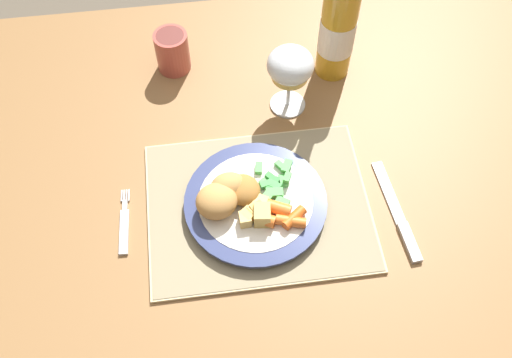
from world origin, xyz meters
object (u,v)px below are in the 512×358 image
(fork, at_px, (124,226))
(wine_glass, at_px, (290,68))
(bottle, at_px, (338,24))
(drinking_cup, at_px, (172,51))
(dinner_plate, at_px, (256,203))
(dining_table, at_px, (274,176))
(table_knife, at_px, (400,219))

(fork, bearing_deg, wine_glass, 35.79)
(bottle, bearing_deg, wine_glass, -141.82)
(fork, relative_size, drinking_cup, 1.48)
(dinner_plate, bearing_deg, bottle, 57.07)
(wine_glass, distance_m, drinking_cup, 0.25)
(dining_table, relative_size, wine_glass, 11.61)
(fork, distance_m, table_knife, 0.45)
(table_knife, bearing_deg, bottle, 97.02)
(table_knife, xyz_separation_m, wine_glass, (-0.14, 0.27, 0.10))
(drinking_cup, bearing_deg, bottle, -8.86)
(wine_glass, relative_size, drinking_cup, 1.67)
(table_knife, bearing_deg, drinking_cup, 131.44)
(table_knife, xyz_separation_m, drinking_cup, (-0.35, 0.39, 0.04))
(dining_table, height_order, bottle, bottle)
(dinner_plate, xyz_separation_m, drinking_cup, (-0.11, 0.34, 0.03))
(dining_table, distance_m, wine_glass, 0.21)
(dining_table, relative_size, dinner_plate, 6.76)
(dining_table, bearing_deg, table_knife, -42.32)
(table_knife, relative_size, wine_glass, 1.43)
(drinking_cup, bearing_deg, wine_glass, -31.70)
(table_knife, height_order, bottle, bottle)
(table_knife, distance_m, wine_glass, 0.32)
(table_knife, relative_size, bottle, 0.66)
(dining_table, xyz_separation_m, wine_glass, (0.04, 0.10, 0.18))
(fork, relative_size, wine_glass, 0.89)
(fork, bearing_deg, table_knife, -5.89)
(fork, xyz_separation_m, bottle, (0.40, 0.30, 0.11))
(table_knife, distance_m, drinking_cup, 0.52)
(dinner_plate, xyz_separation_m, bottle, (0.19, 0.29, 0.10))
(fork, xyz_separation_m, table_knife, (0.45, -0.05, 0.00))
(dining_table, xyz_separation_m, fork, (-0.27, -0.12, 0.09))
(fork, height_order, drinking_cup, drinking_cup)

